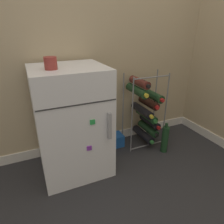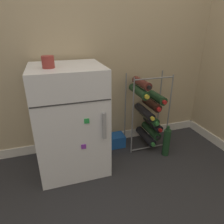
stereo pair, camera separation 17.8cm
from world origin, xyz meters
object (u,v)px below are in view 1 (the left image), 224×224
at_px(soda_box, 111,141).
at_px(mini_fridge, 72,122).
at_px(loose_bottle_floor, 165,139).
at_px(wine_rack, 145,110).
at_px(fridge_top_cup, 51,63).

bearing_deg(soda_box, mini_fridge, -157.59).
relative_size(soda_box, loose_bottle_floor, 0.82).
relative_size(wine_rack, loose_bottle_floor, 2.44).
height_order(soda_box, fridge_top_cup, fridge_top_cup).
bearing_deg(soda_box, wine_rack, -12.32).
distance_m(mini_fridge, wine_rack, 0.77).
bearing_deg(soda_box, fridge_top_cup, -156.46).
bearing_deg(fridge_top_cup, mini_fridge, 27.32).
relative_size(wine_rack, fridge_top_cup, 8.92).
distance_m(mini_fridge, loose_bottle_floor, 0.92).
distance_m(mini_fridge, fridge_top_cup, 0.50).
xyz_separation_m(mini_fridge, fridge_top_cup, (-0.12, -0.06, 0.48)).
height_order(mini_fridge, loose_bottle_floor, mini_fridge).
xyz_separation_m(soda_box, loose_bottle_floor, (0.45, -0.30, 0.08)).
bearing_deg(mini_fridge, soda_box, 22.41).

